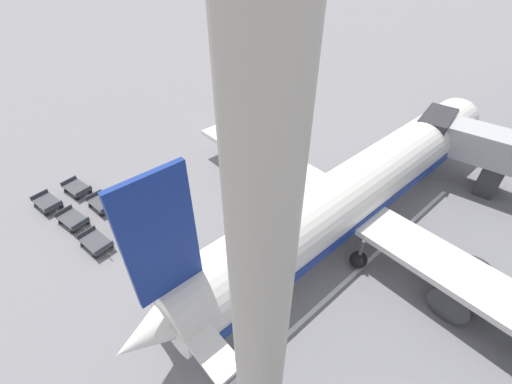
% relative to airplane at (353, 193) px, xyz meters
% --- Properties ---
extents(ground_plane, '(500.00, 500.00, 0.00)m').
position_rel_airplane_xyz_m(ground_plane, '(-16.91, 5.94, -3.40)').
color(ground_plane, gray).
extents(airplane, '(32.78, 37.60, 12.46)m').
position_rel_airplane_xyz_m(airplane, '(0.00, 0.00, 0.00)').
color(airplane, white).
rests_on(airplane, ground_plane).
extents(baggage_dolly_row_near_col_a, '(3.31, 1.72, 0.92)m').
position_rel_airplane_xyz_m(baggage_dolly_row_near_col_a, '(-20.49, -14.75, -2.93)').
color(baggage_dolly_row_near_col_a, '#424449').
rests_on(baggage_dolly_row_near_col_a, ground_plane).
extents(baggage_dolly_row_near_col_b, '(3.33, 1.77, 0.92)m').
position_rel_airplane_xyz_m(baggage_dolly_row_near_col_b, '(-16.85, -14.33, -2.93)').
color(baggage_dolly_row_near_col_b, '#424449').
rests_on(baggage_dolly_row_near_col_b, ground_plane).
extents(baggage_dolly_row_near_col_c, '(3.29, 1.68, 0.92)m').
position_rel_airplane_xyz_m(baggage_dolly_row_near_col_c, '(-13.13, -14.41, -2.93)').
color(baggage_dolly_row_near_col_c, '#424449').
rests_on(baggage_dolly_row_near_col_c, ground_plane).
extents(baggage_dolly_row_mid_a_col_a, '(3.32, 1.74, 0.92)m').
position_rel_airplane_xyz_m(baggage_dolly_row_mid_a_col_a, '(-20.49, -12.11, -2.93)').
color(baggage_dolly_row_mid_a_col_a, '#424449').
rests_on(baggage_dolly_row_mid_a_col_a, ground_plane).
extents(baggage_dolly_row_mid_a_col_b, '(3.28, 1.64, 0.92)m').
position_rel_airplane_xyz_m(baggage_dolly_row_mid_a_col_b, '(-16.88, -11.74, -2.93)').
color(baggage_dolly_row_mid_a_col_b, '#424449').
rests_on(baggage_dolly_row_mid_a_col_b, ground_plane).
extents(baggage_dolly_row_mid_a_col_c, '(3.34, 1.82, 0.92)m').
position_rel_airplane_xyz_m(baggage_dolly_row_mid_a_col_c, '(-13.18, -11.59, -2.93)').
color(baggage_dolly_row_mid_a_col_c, '#424449').
rests_on(baggage_dolly_row_mid_a_col_c, ground_plane).
extents(apron_light_mast, '(2.00, 0.71, 28.53)m').
position_rel_airplane_xyz_m(apron_light_mast, '(6.21, -18.28, 12.24)').
color(apron_light_mast, '#ADA89E').
rests_on(apron_light_mast, ground_plane).
extents(stand_guidance_stripe, '(4.92, 34.87, 0.01)m').
position_rel_airplane_xyz_m(stand_guidance_stripe, '(2.41, -7.69, -3.40)').
color(stand_guidance_stripe, white).
rests_on(stand_guidance_stripe, ground_plane).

